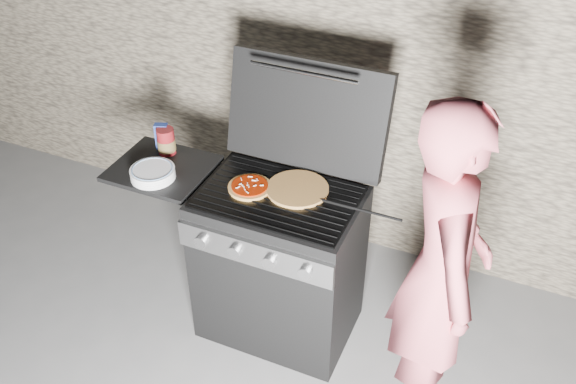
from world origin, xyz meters
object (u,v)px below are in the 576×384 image
at_px(pizza_topped, 250,187).
at_px(person, 441,272).
at_px(gas_grill, 237,252).
at_px(sauce_jar, 166,141).

xyz_separation_m(pizza_topped, person, (1.00, -0.14, -0.07)).
distance_m(gas_grill, sauce_jar, 0.71).
height_order(gas_grill, sauce_jar, sauce_jar).
bearing_deg(sauce_jar, person, -9.82).
distance_m(pizza_topped, person, 1.01).
xyz_separation_m(pizza_topped, sauce_jar, (-0.56, 0.13, 0.05)).
xyz_separation_m(gas_grill, pizza_topped, (0.09, -0.00, 0.47)).
xyz_separation_m(sauce_jar, person, (1.55, -0.27, -0.13)).
bearing_deg(pizza_topped, person, -8.17).
height_order(pizza_topped, person, person).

